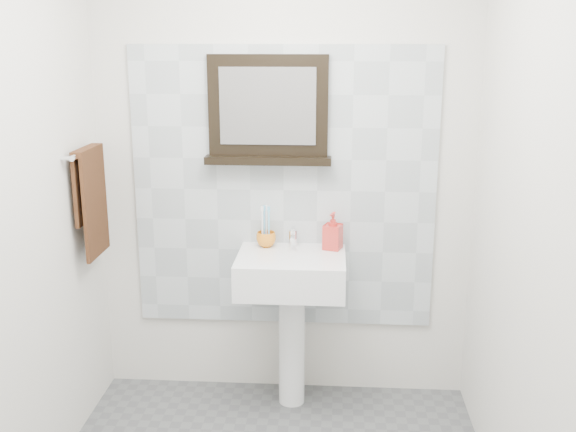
% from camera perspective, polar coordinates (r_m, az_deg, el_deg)
% --- Properties ---
extents(back_wall, '(2.00, 0.01, 2.50)m').
position_cam_1_polar(back_wall, '(3.56, -0.36, 3.84)').
color(back_wall, silver).
rests_on(back_wall, ground).
extents(front_wall, '(2.00, 0.01, 2.50)m').
position_cam_1_polar(front_wall, '(1.48, -6.89, -12.67)').
color(front_wall, silver).
rests_on(front_wall, ground).
extents(left_wall, '(0.01, 2.20, 2.50)m').
position_cam_1_polar(left_wall, '(2.78, -23.17, -0.52)').
color(left_wall, silver).
rests_on(left_wall, ground).
extents(right_wall, '(0.01, 2.20, 2.50)m').
position_cam_1_polar(right_wall, '(2.59, 20.36, -1.34)').
color(right_wall, silver).
rests_on(right_wall, ground).
extents(splashback, '(1.60, 0.02, 1.50)m').
position_cam_1_polar(splashback, '(3.57, -0.37, 2.23)').
color(splashback, '#B0BABF').
rests_on(splashback, back_wall).
extents(pedestal_sink, '(0.55, 0.44, 0.96)m').
position_cam_1_polar(pedestal_sink, '(3.50, 0.28, -6.16)').
color(pedestal_sink, white).
rests_on(pedestal_sink, ground).
extents(toothbrush_cup, '(0.11, 0.11, 0.08)m').
position_cam_1_polar(toothbrush_cup, '(3.56, -1.87, -1.99)').
color(toothbrush_cup, orange).
rests_on(toothbrush_cup, pedestal_sink).
extents(toothbrushes, '(0.05, 0.04, 0.21)m').
position_cam_1_polar(toothbrushes, '(3.54, -1.92, -0.69)').
color(toothbrushes, white).
rests_on(toothbrushes, toothbrush_cup).
extents(soap_dispenser, '(0.11, 0.11, 0.20)m').
position_cam_1_polar(soap_dispenser, '(3.51, 3.81, -1.27)').
color(soap_dispenser, red).
rests_on(soap_dispenser, pedestal_sink).
extents(framed_mirror, '(0.65, 0.11, 0.55)m').
position_cam_1_polar(framed_mirror, '(3.48, -1.69, 8.75)').
color(framed_mirror, black).
rests_on(framed_mirror, back_wall).
extents(towel_bar, '(0.07, 0.40, 0.03)m').
position_cam_1_polar(towel_bar, '(3.45, -16.71, 5.24)').
color(towel_bar, silver).
rests_on(towel_bar, left_wall).
extents(hand_towel, '(0.06, 0.30, 0.55)m').
position_cam_1_polar(hand_towel, '(3.49, -16.34, 1.84)').
color(hand_towel, '#331C0E').
rests_on(hand_towel, towel_bar).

